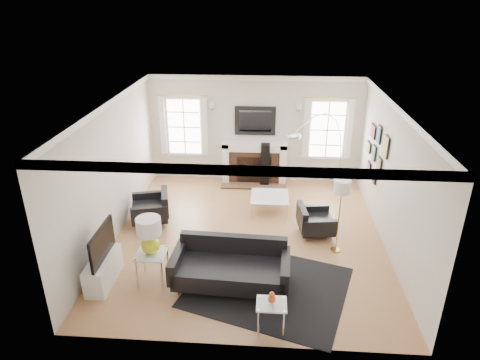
# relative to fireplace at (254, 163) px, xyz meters

# --- Properties ---
(floor) EXTENTS (6.00, 6.00, 0.00)m
(floor) POSITION_rel_fireplace_xyz_m (0.00, -2.79, -0.54)
(floor) COLOR #AB7947
(floor) RESTS_ON ground
(back_wall) EXTENTS (5.50, 0.04, 2.80)m
(back_wall) POSITION_rel_fireplace_xyz_m (0.00, 0.21, 0.86)
(back_wall) COLOR beige
(back_wall) RESTS_ON floor
(front_wall) EXTENTS (5.50, 0.04, 2.80)m
(front_wall) POSITION_rel_fireplace_xyz_m (0.00, -5.79, 0.86)
(front_wall) COLOR beige
(front_wall) RESTS_ON floor
(left_wall) EXTENTS (0.04, 6.00, 2.80)m
(left_wall) POSITION_rel_fireplace_xyz_m (-2.75, -2.79, 0.86)
(left_wall) COLOR beige
(left_wall) RESTS_ON floor
(right_wall) EXTENTS (0.04, 6.00, 2.80)m
(right_wall) POSITION_rel_fireplace_xyz_m (2.75, -2.79, 0.86)
(right_wall) COLOR beige
(right_wall) RESTS_ON floor
(ceiling) EXTENTS (5.50, 6.00, 0.02)m
(ceiling) POSITION_rel_fireplace_xyz_m (0.00, -2.79, 2.26)
(ceiling) COLOR white
(ceiling) RESTS_ON back_wall
(crown_molding) EXTENTS (5.50, 6.00, 0.12)m
(crown_molding) POSITION_rel_fireplace_xyz_m (0.00, -2.79, 2.20)
(crown_molding) COLOR white
(crown_molding) RESTS_ON back_wall
(fireplace) EXTENTS (1.70, 0.69, 1.11)m
(fireplace) POSITION_rel_fireplace_xyz_m (0.00, 0.00, 0.00)
(fireplace) COLOR white
(fireplace) RESTS_ON floor
(mantel_mirror) EXTENTS (1.05, 0.07, 0.75)m
(mantel_mirror) POSITION_rel_fireplace_xyz_m (0.00, 0.16, 1.11)
(mantel_mirror) COLOR black
(mantel_mirror) RESTS_ON back_wall
(window_left) EXTENTS (1.24, 0.15, 1.62)m
(window_left) POSITION_rel_fireplace_xyz_m (-1.85, 0.16, 0.92)
(window_left) COLOR white
(window_left) RESTS_ON back_wall
(window_right) EXTENTS (1.24, 0.15, 1.62)m
(window_right) POSITION_rel_fireplace_xyz_m (1.85, 0.16, 0.92)
(window_right) COLOR white
(window_right) RESTS_ON back_wall
(gallery_wall) EXTENTS (0.04, 1.73, 1.29)m
(gallery_wall) POSITION_rel_fireplace_xyz_m (2.72, -1.50, 0.99)
(gallery_wall) COLOR black
(gallery_wall) RESTS_ON right_wall
(tv_unit) EXTENTS (0.35, 1.00, 1.09)m
(tv_unit) POSITION_rel_fireplace_xyz_m (-2.44, -4.49, -0.21)
(tv_unit) COLOR white
(tv_unit) RESTS_ON floor
(area_rug) EXTENTS (3.13, 2.85, 0.01)m
(area_rug) POSITION_rel_fireplace_xyz_m (0.43, -4.43, -0.54)
(area_rug) COLOR black
(area_rug) RESTS_ON floor
(sofa) EXTENTS (2.05, 1.02, 0.65)m
(sofa) POSITION_rel_fireplace_xyz_m (-0.22, -4.38, -0.19)
(sofa) COLOR black
(sofa) RESTS_ON floor
(armchair_left) EXTENTS (0.97, 1.03, 0.59)m
(armchair_left) POSITION_rel_fireplace_xyz_m (-2.14, -2.31, -0.21)
(armchair_left) COLOR black
(armchair_left) RESTS_ON floor
(armchair_right) EXTENTS (0.80, 0.87, 0.53)m
(armchair_right) POSITION_rel_fireplace_xyz_m (1.35, -2.58, -0.25)
(armchair_right) COLOR black
(armchair_right) RESTS_ON floor
(coffee_table) EXTENTS (0.86, 0.86, 0.38)m
(coffee_table) POSITION_rel_fireplace_xyz_m (0.42, -1.61, -0.19)
(coffee_table) COLOR silver
(coffee_table) RESTS_ON floor
(side_table_left) EXTENTS (0.51, 0.51, 0.57)m
(side_table_left) POSITION_rel_fireplace_xyz_m (-1.60, -4.37, -0.08)
(side_table_left) COLOR silver
(side_table_left) RESTS_ON floor
(nesting_table) EXTENTS (0.45, 0.38, 0.50)m
(nesting_table) POSITION_rel_fireplace_xyz_m (0.48, -5.44, -0.16)
(nesting_table) COLOR silver
(nesting_table) RESTS_ON floor
(gourd_lamp) EXTENTS (0.42, 0.42, 0.68)m
(gourd_lamp) POSITION_rel_fireplace_xyz_m (-1.60, -4.37, 0.41)
(gourd_lamp) COLOR yellow
(gourd_lamp) RESTS_ON side_table_left
(orange_vase) EXTENTS (0.12, 0.12, 0.19)m
(orange_vase) POSITION_rel_fireplace_xyz_m (0.48, -5.44, 0.06)
(orange_vase) COLOR #C44619
(orange_vase) RESTS_ON nesting_table
(arc_floor_lamp) EXTENTS (1.54, 1.43, 2.18)m
(arc_floor_lamp) POSITION_rel_fireplace_xyz_m (1.56, -0.73, 0.64)
(arc_floor_lamp) COLOR silver
(arc_floor_lamp) RESTS_ON floor
(stick_floor_lamp) EXTENTS (0.31, 0.31, 1.53)m
(stick_floor_lamp) POSITION_rel_fireplace_xyz_m (1.75, -3.19, 0.78)
(stick_floor_lamp) COLOR gold
(stick_floor_lamp) RESTS_ON floor
(speaker_tower) EXTENTS (0.23, 0.23, 1.13)m
(speaker_tower) POSITION_rel_fireplace_xyz_m (0.28, -0.14, 0.02)
(speaker_tower) COLOR black
(speaker_tower) RESTS_ON floor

